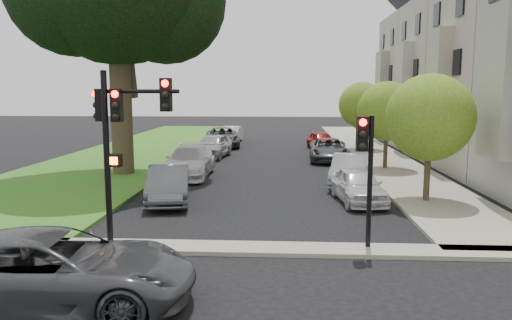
# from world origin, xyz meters

# --- Properties ---
(ground) EXTENTS (140.00, 140.00, 0.00)m
(ground) POSITION_xyz_m (0.00, 0.00, 0.00)
(ground) COLOR black
(ground) RESTS_ON ground
(grass_strip) EXTENTS (8.00, 44.00, 0.12)m
(grass_strip) POSITION_xyz_m (-9.00, 24.00, 0.06)
(grass_strip) COLOR #316418
(grass_strip) RESTS_ON ground
(sidewalk_right) EXTENTS (3.50, 44.00, 0.12)m
(sidewalk_right) POSITION_xyz_m (6.75, 24.00, 0.06)
(sidewalk_right) COLOR gray
(sidewalk_right) RESTS_ON ground
(sidewalk_cross) EXTENTS (60.00, 1.00, 0.12)m
(sidewalk_cross) POSITION_xyz_m (0.00, 2.00, 0.06)
(sidewalk_cross) COLOR gray
(sidewalk_cross) RESTS_ON ground
(house_c) EXTENTS (7.70, 7.55, 15.97)m
(house_c) POSITION_xyz_m (12.45, 23.00, 6.93)
(house_c) COLOR #B7B3B1
(house_c) RESTS_ON ground
(house_d) EXTENTS (7.70, 7.55, 15.97)m
(house_d) POSITION_xyz_m (12.45, 30.50, 6.93)
(house_d) COLOR gray
(house_d) RESTS_ON ground
(small_tree_a) EXTENTS (3.21, 3.21, 4.82)m
(small_tree_a) POSITION_xyz_m (6.20, 7.98, 3.20)
(small_tree_a) COLOR #2D241C
(small_tree_a) RESTS_ON ground
(small_tree_b) EXTENTS (3.11, 3.11, 4.67)m
(small_tree_b) POSITION_xyz_m (6.20, 15.78, 3.11)
(small_tree_b) COLOR #2D241C
(small_tree_b) RESTS_ON ground
(small_tree_c) EXTENTS (3.19, 3.19, 4.78)m
(small_tree_c) POSITION_xyz_m (6.20, 24.48, 3.18)
(small_tree_c) COLOR #2D241C
(small_tree_c) RESTS_ON ground
(traffic_signal_main) EXTENTS (2.30, 0.60, 4.71)m
(traffic_signal_main) POSITION_xyz_m (-3.43, 2.23, 3.25)
(traffic_signal_main) COLOR black
(traffic_signal_main) RESTS_ON ground
(traffic_signal_secondary) EXTENTS (0.45, 0.36, 3.56)m
(traffic_signal_secondary) POSITION_xyz_m (3.00, 2.19, 2.48)
(traffic_signal_secondary) COLOR black
(traffic_signal_secondary) RESTS_ON ground
(car_cross_near) EXTENTS (5.65, 2.99, 1.51)m
(car_cross_near) POSITION_xyz_m (-3.51, -1.66, 0.76)
(car_cross_near) COLOR #3F4247
(car_cross_near) RESTS_ON ground
(car_parked_0) EXTENTS (1.96, 3.96, 1.30)m
(car_parked_0) POSITION_xyz_m (3.67, 7.97, 0.65)
(car_parked_0) COLOR silver
(car_parked_0) RESTS_ON ground
(car_parked_1) EXTENTS (2.26, 4.40, 1.38)m
(car_parked_1) POSITION_xyz_m (3.77, 11.31, 0.69)
(car_parked_1) COLOR #999BA0
(car_parked_1) RESTS_ON ground
(car_parked_2) EXTENTS (2.41, 4.91, 1.34)m
(car_parked_2) POSITION_xyz_m (3.53, 19.19, 0.67)
(car_parked_2) COLOR #3F4247
(car_parked_2) RESTS_ON ground
(car_parked_3) EXTENTS (2.25, 4.03, 1.30)m
(car_parked_3) POSITION_xyz_m (3.51, 24.96, 0.65)
(car_parked_3) COLOR maroon
(car_parked_3) RESTS_ON ground
(car_parked_5) EXTENTS (2.23, 4.46, 1.40)m
(car_parked_5) POSITION_xyz_m (-3.45, 7.59, 0.70)
(car_parked_5) COLOR #3F4247
(car_parked_5) RESTS_ON ground
(car_parked_6) EXTENTS (2.17, 5.20, 1.50)m
(car_parked_6) POSITION_xyz_m (-3.74, 13.17, 0.75)
(car_parked_6) COLOR silver
(car_parked_6) RESTS_ON ground
(car_parked_7) EXTENTS (2.28, 4.56, 1.49)m
(car_parked_7) POSITION_xyz_m (-3.62, 20.22, 0.74)
(car_parked_7) COLOR #999BA0
(car_parked_7) RESTS_ON ground
(car_parked_8) EXTENTS (3.19, 5.51, 1.44)m
(car_parked_8) POSITION_xyz_m (-3.78, 26.35, 0.72)
(car_parked_8) COLOR #3F4247
(car_parked_8) RESTS_ON ground
(car_parked_9) EXTENTS (1.69, 4.01, 1.29)m
(car_parked_9) POSITION_xyz_m (-3.47, 29.69, 0.64)
(car_parked_9) COLOR silver
(car_parked_9) RESTS_ON ground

